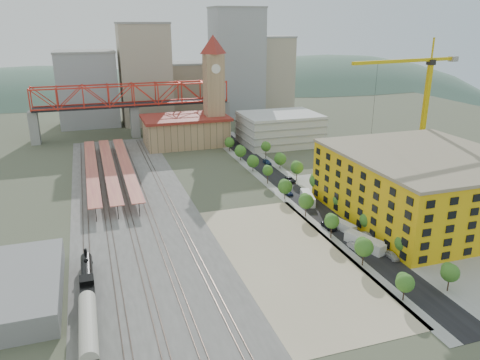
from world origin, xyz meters
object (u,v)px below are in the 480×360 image
object	(u,v)px
site_trailer_c	(342,225)
site_trailer_d	(308,198)
construction_building	(423,185)
car_0	(355,248)
clock_tower	(214,80)
tower_crane	(420,95)
coach	(89,331)
locomotive	(87,279)
site_trailer_b	(366,244)
site_trailer_a	(364,241)

from	to	relation	value
site_trailer_c	site_trailer_d	bearing A→B (deg)	75.91
construction_building	car_0	xyz separation A→B (m)	(-29.00, -12.79, -8.74)
clock_tower	tower_crane	bearing A→B (deg)	-53.14
coach	tower_crane	distance (m)	128.60
clock_tower	car_0	size ratio (longest dim) A/B	13.22
clock_tower	car_0	xyz separation A→B (m)	(5.00, -112.79, -28.03)
construction_building	clock_tower	bearing A→B (deg)	108.78
clock_tower	coach	bearing A→B (deg)	-114.08
locomotive	site_trailer_b	xyz separation A→B (m)	(66.00, -2.91, -0.65)
clock_tower	construction_building	size ratio (longest dim) A/B	1.03
site_trailer_d	tower_crane	bearing A→B (deg)	25.88
tower_crane	car_0	distance (m)	70.21
tower_crane	site_trailer_a	distance (m)	67.18
locomotive	site_trailer_d	size ratio (longest dim) A/B	2.10
site_trailer_c	construction_building	bearing A→B (deg)	-11.62
site_trailer_c	site_trailer_d	xyz separation A→B (m)	(0.00, 21.07, 0.23)
tower_crane	site_trailer_d	distance (m)	54.12
site_trailer_a	site_trailer_c	distance (m)	10.54
site_trailer_a	site_trailer_c	bearing A→B (deg)	70.26
tower_crane	site_trailer_d	world-z (taller)	tower_crane
site_trailer_a	car_0	world-z (taller)	site_trailer_a
locomotive	site_trailer_b	world-z (taller)	locomotive
coach	site_trailer_c	xyz separation A→B (m)	(66.00, 28.65, -1.84)
construction_building	car_0	bearing A→B (deg)	-156.20
locomotive	tower_crane	bearing A→B (deg)	19.46
site_trailer_a	tower_crane	bearing A→B (deg)	22.44
coach	site_trailer_a	size ratio (longest dim) A/B	1.76
car_0	site_trailer_b	bearing A→B (deg)	-1.17
tower_crane	car_0	bearing A→B (deg)	-138.87
locomotive	coach	distance (m)	19.74
construction_building	site_trailer_d	xyz separation A→B (m)	(-26.00, 19.95, -7.99)
construction_building	site_trailer_d	bearing A→B (deg)	142.50
locomotive	site_trailer_b	bearing A→B (deg)	-2.52
coach	site_trailer_b	xyz separation A→B (m)	(66.00, 16.81, -1.65)
site_trailer_d	car_0	distance (m)	32.88
site_trailer_c	site_trailer_d	world-z (taller)	site_trailer_d
tower_crane	site_trailer_a	world-z (taller)	tower_crane
site_trailer_c	car_0	xyz separation A→B (m)	(-3.00, -11.67, -0.52)
coach	site_trailer_d	world-z (taller)	coach
construction_building	site_trailer_b	size ratio (longest dim) A/B	5.00
site_trailer_b	site_trailer_c	xyz separation A→B (m)	(0.00, 11.85, -0.19)
tower_crane	site_trailer_c	bearing A→B (deg)	-146.08
clock_tower	tower_crane	xyz separation A→B (m)	(53.08, -70.80, 1.20)
clock_tower	construction_building	xyz separation A→B (m)	(34.00, -99.99, -19.29)
clock_tower	construction_building	world-z (taller)	clock_tower
construction_building	site_trailer_c	world-z (taller)	construction_building
site_trailer_c	site_trailer_a	bearing A→B (deg)	-104.09
construction_building	locomotive	world-z (taller)	construction_building
tower_crane	clock_tower	bearing A→B (deg)	126.86
site_trailer_d	site_trailer_b	bearing A→B (deg)	-75.71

